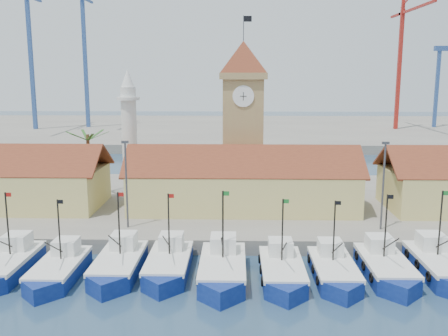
{
  "coord_description": "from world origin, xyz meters",
  "views": [
    {
      "loc": [
        -0.76,
        -37.38,
        17.02
      ],
      "look_at": [
        -2.19,
        18.0,
        6.67
      ],
      "focal_mm": 40.0,
      "sensor_mm": 36.0,
      "label": 1
    }
  ],
  "objects_px": {
    "boat_0": "(6,267)",
    "boat_5": "(282,273)",
    "minaret": "(129,131)",
    "clock_tower": "(243,116)"
  },
  "relations": [
    {
      "from": "boat_0",
      "to": "boat_5",
      "type": "height_order",
      "value": "boat_0"
    },
    {
      "from": "boat_5",
      "to": "minaret",
      "type": "xyz_separation_m",
      "value": [
        -18.11,
        25.98,
        8.97
      ]
    },
    {
      "from": "boat_0",
      "to": "clock_tower",
      "type": "distance_m",
      "value": 33.03
    },
    {
      "from": "boat_0",
      "to": "boat_5",
      "type": "relative_size",
      "value": 1.04
    },
    {
      "from": "boat_5",
      "to": "clock_tower",
      "type": "bearing_deg",
      "value": 97.39
    },
    {
      "from": "boat_0",
      "to": "boat_5",
      "type": "bearing_deg",
      "value": -1.59
    },
    {
      "from": "clock_tower",
      "to": "minaret",
      "type": "xyz_separation_m",
      "value": [
        -15.0,
        2.0,
        -2.23
      ]
    },
    {
      "from": "clock_tower",
      "to": "minaret",
      "type": "bearing_deg",
      "value": 172.39
    },
    {
      "from": "boat_0",
      "to": "clock_tower",
      "type": "xyz_separation_m",
      "value": [
        20.56,
        23.32,
        11.18
      ]
    },
    {
      "from": "boat_0",
      "to": "clock_tower",
      "type": "height_order",
      "value": "clock_tower"
    }
  ]
}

